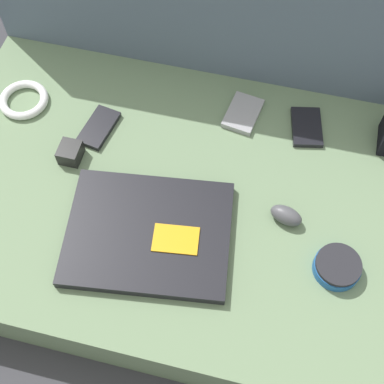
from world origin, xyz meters
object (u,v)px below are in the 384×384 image
computer_mouse (286,215)px  phone_black (243,113)px  speaker_puck (337,267)px  charger_brick (70,153)px  phone_small (307,127)px  phone_silver (99,128)px  laptop (149,233)px

computer_mouse → phone_black: 0.28m
speaker_puck → phone_black: (-0.25, 0.33, -0.01)m
charger_brick → computer_mouse: bearing=-4.9°
computer_mouse → speaker_puck: (0.11, -0.09, -0.00)m
computer_mouse → phone_small: bearing=102.3°
phone_black → phone_small: size_ratio=0.97×
phone_silver → phone_black: bearing=30.7°
laptop → speaker_puck: size_ratio=3.88×
computer_mouse → phone_small: size_ratio=0.64×
computer_mouse → charger_brick: size_ratio=1.46×
laptop → phone_black: bearing=62.5°
speaker_puck → computer_mouse: bearing=143.0°
speaker_puck → phone_small: speaker_puck is taller
phone_silver → phone_small: bearing=23.9°
phone_black → charger_brick: 0.40m
speaker_puck → phone_silver: 0.60m
computer_mouse → phone_black: (-0.14, 0.24, -0.01)m
phone_silver → phone_black: 0.33m
laptop → computer_mouse: 0.28m
laptop → computer_mouse: computer_mouse is taller
computer_mouse → phone_black: computer_mouse is taller
computer_mouse → speaker_puck: size_ratio=0.81×
computer_mouse → phone_silver: computer_mouse is taller
laptop → phone_black: size_ratio=3.16×
computer_mouse → phone_silver: size_ratio=0.63×
speaker_puck → charger_brick: bearing=167.9°
laptop → phone_black: (0.13, 0.35, -0.00)m
phone_small → computer_mouse: bearing=-104.4°
speaker_puck → phone_silver: bearing=159.1°
laptop → phone_small: (0.27, 0.34, -0.01)m
phone_black → charger_brick: (-0.34, -0.20, 0.01)m
phone_black → charger_brick: charger_brick is taller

